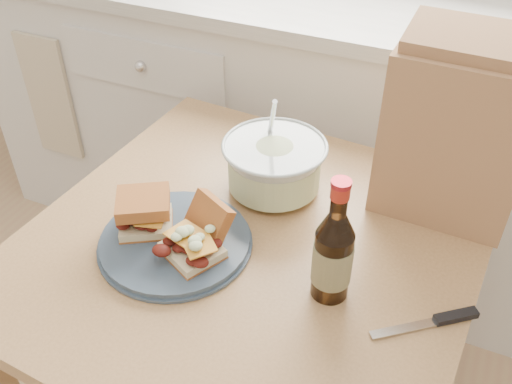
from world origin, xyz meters
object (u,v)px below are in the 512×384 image
at_px(dining_table, 250,277).
at_px(plate, 175,241).
at_px(paper_bag, 455,135).
at_px(coleslaw_bowl, 274,167).
at_px(beer_bottle, 333,254).

relative_size(dining_table, plate, 3.13).
distance_m(plate, paper_bag, 0.59).
height_order(dining_table, coleslaw_bowl, coleslaw_bowl).
relative_size(plate, coleslaw_bowl, 1.30).
bearing_deg(coleslaw_bowl, beer_bottle, -49.01).
bearing_deg(plate, coleslaw_bowl, 66.38).
relative_size(plate, beer_bottle, 1.17).
bearing_deg(dining_table, plate, -147.59).
bearing_deg(dining_table, coleslaw_bowl, 100.87).
distance_m(dining_table, plate, 0.19).
relative_size(beer_bottle, paper_bag, 0.72).
relative_size(dining_table, coleslaw_bowl, 4.07).
height_order(coleslaw_bowl, paper_bag, paper_bag).
xyz_separation_m(plate, beer_bottle, (0.32, 0.01, 0.09)).
bearing_deg(plate, paper_bag, 37.03).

